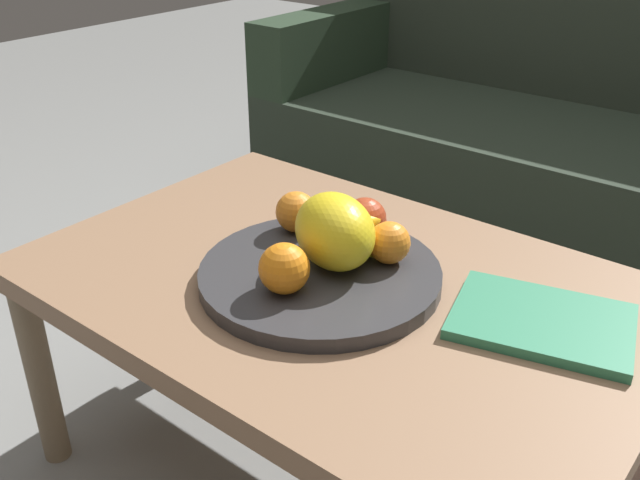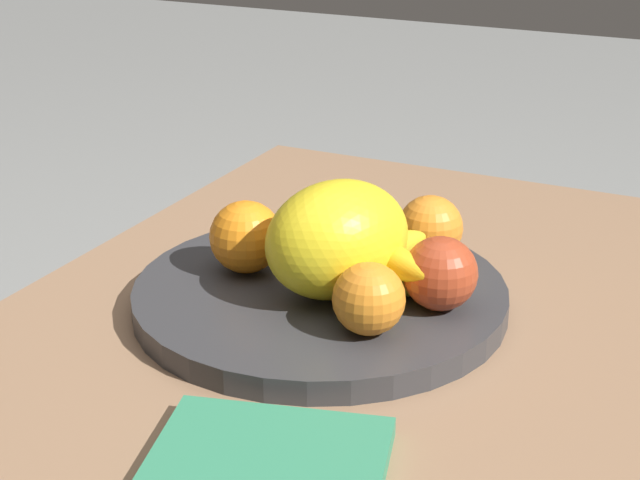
% 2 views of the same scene
% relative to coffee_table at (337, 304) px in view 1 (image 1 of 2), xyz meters
% --- Properties ---
extents(ground_plane, '(8.00, 8.00, 0.00)m').
position_rel_coffee_table_xyz_m(ground_plane, '(0.00, 0.00, -0.39)').
color(ground_plane, gray).
extents(coffee_table, '(1.00, 0.66, 0.44)m').
position_rel_coffee_table_xyz_m(coffee_table, '(0.00, 0.00, 0.00)').
color(coffee_table, '#916C4F').
rests_on(coffee_table, ground_plane).
extents(couch, '(1.70, 0.70, 0.90)m').
position_rel_coffee_table_xyz_m(couch, '(-0.07, 1.15, -0.08)').
color(couch, '#273227').
rests_on(couch, ground_plane).
extents(fruit_bowl, '(0.39, 0.39, 0.03)m').
position_rel_coffee_table_xyz_m(fruit_bowl, '(-0.02, -0.02, 0.06)').
color(fruit_bowl, '#343437').
rests_on(fruit_bowl, coffee_table).
extents(melon_large_front, '(0.19, 0.17, 0.12)m').
position_rel_coffee_table_xyz_m(melon_large_front, '(-0.01, 0.00, 0.13)').
color(melon_large_front, yellow).
rests_on(melon_large_front, fruit_bowl).
extents(orange_front, '(0.07, 0.07, 0.07)m').
position_rel_coffee_table_xyz_m(orange_front, '(0.06, 0.06, 0.11)').
color(orange_front, orange).
rests_on(orange_front, fruit_bowl).
extents(orange_left, '(0.07, 0.07, 0.07)m').
position_rel_coffee_table_xyz_m(orange_left, '(-0.13, 0.05, 0.11)').
color(orange_left, orange).
rests_on(orange_left, fruit_bowl).
extents(orange_right, '(0.08, 0.08, 0.08)m').
position_rel_coffee_table_xyz_m(orange_right, '(-0.01, -0.11, 0.11)').
color(orange_right, orange).
rests_on(orange_right, fruit_bowl).
extents(apple_front, '(0.07, 0.07, 0.07)m').
position_rel_coffee_table_xyz_m(apple_front, '(-0.02, 0.10, 0.11)').
color(apple_front, '#AD3E21').
rests_on(apple_front, fruit_bowl).
extents(banana_bunch, '(0.16, 0.16, 0.06)m').
position_rel_coffee_table_xyz_m(banana_bunch, '(-0.02, 0.04, 0.10)').
color(banana_bunch, yellow).
rests_on(banana_bunch, fruit_bowl).
extents(magazine, '(0.29, 0.24, 0.02)m').
position_rel_coffee_table_xyz_m(magazine, '(0.31, 0.08, 0.06)').
color(magazine, '#338760').
rests_on(magazine, coffee_table).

